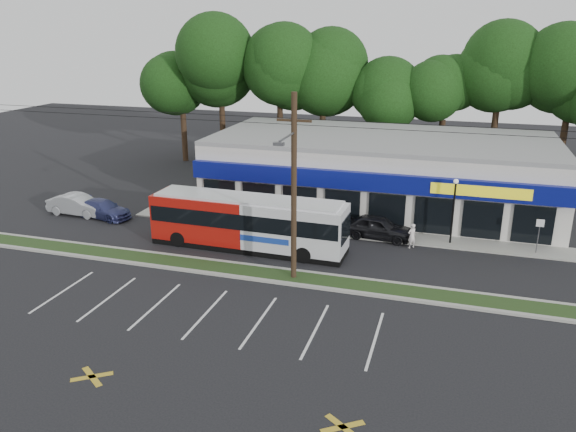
% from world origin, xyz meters
% --- Properties ---
extents(ground, '(120.00, 120.00, 0.00)m').
position_xyz_m(ground, '(0.00, 0.00, 0.00)').
color(ground, black).
rests_on(ground, ground).
extents(grass_strip, '(40.00, 1.60, 0.12)m').
position_xyz_m(grass_strip, '(0.00, 1.00, 0.06)').
color(grass_strip, '#263917').
rests_on(grass_strip, ground).
extents(curb_south, '(40.00, 0.25, 0.14)m').
position_xyz_m(curb_south, '(0.00, 0.15, 0.07)').
color(curb_south, '#9E9E93').
rests_on(curb_south, ground).
extents(curb_north, '(40.00, 0.25, 0.14)m').
position_xyz_m(curb_north, '(0.00, 1.85, 0.07)').
color(curb_north, '#9E9E93').
rests_on(curb_north, ground).
extents(sidewalk, '(32.00, 2.20, 0.10)m').
position_xyz_m(sidewalk, '(5.00, 9.00, 0.05)').
color(sidewalk, '#9E9E93').
rests_on(sidewalk, ground).
extents(strip_mall, '(25.00, 12.55, 5.30)m').
position_xyz_m(strip_mall, '(5.50, 15.91, 2.65)').
color(strip_mall, silver).
rests_on(strip_mall, ground).
extents(utility_pole, '(50.00, 2.77, 10.00)m').
position_xyz_m(utility_pole, '(2.83, 0.93, 5.41)').
color(utility_pole, black).
rests_on(utility_pole, ground).
extents(lamp_post, '(0.30, 0.30, 4.25)m').
position_xyz_m(lamp_post, '(11.00, 8.80, 2.67)').
color(lamp_post, black).
rests_on(lamp_post, ground).
extents(sign_post, '(0.45, 0.10, 2.23)m').
position_xyz_m(sign_post, '(16.00, 8.57, 1.56)').
color(sign_post, '#59595E').
rests_on(sign_post, ground).
extents(tree_line, '(46.76, 6.76, 11.83)m').
position_xyz_m(tree_line, '(4.00, 26.00, 8.42)').
color(tree_line, black).
rests_on(tree_line, ground).
extents(metrobus, '(12.25, 2.85, 3.28)m').
position_xyz_m(metrobus, '(-0.94, 4.50, 1.74)').
color(metrobus, '#A6120C').
rests_on(metrobus, ground).
extents(car_dark, '(4.62, 2.24, 1.52)m').
position_xyz_m(car_dark, '(6.48, 8.50, 0.76)').
color(car_dark, black).
rests_on(car_dark, ground).
extents(car_silver, '(4.58, 1.73, 1.49)m').
position_xyz_m(car_silver, '(-15.14, 7.00, 0.75)').
color(car_silver, '#A8ABB0').
rests_on(car_silver, ground).
extents(car_blue, '(4.69, 2.65, 1.28)m').
position_xyz_m(car_blue, '(-13.00, 6.96, 0.64)').
color(car_blue, navy).
rests_on(car_blue, ground).
extents(pedestrian_a, '(0.68, 0.68, 1.58)m').
position_xyz_m(pedestrian_a, '(8.70, 7.44, 0.79)').
color(pedestrian_a, silver).
rests_on(pedestrian_a, ground).
extents(pedestrian_b, '(0.80, 0.65, 1.54)m').
position_xyz_m(pedestrian_b, '(4.13, 6.50, 0.77)').
color(pedestrian_b, silver).
rests_on(pedestrian_b, ground).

